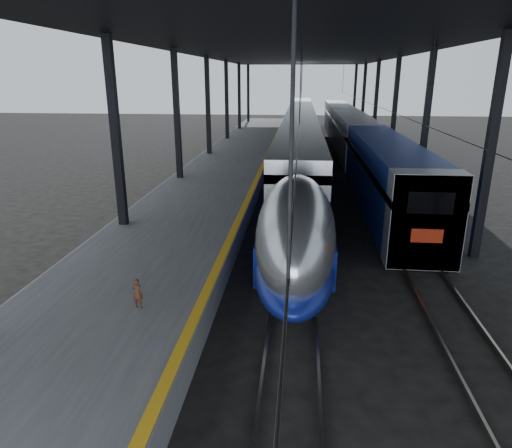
# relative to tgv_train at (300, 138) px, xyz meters

# --- Properties ---
(ground) EXTENTS (160.00, 160.00, 0.00)m
(ground) POSITION_rel_tgv_train_xyz_m (-2.00, -28.90, -1.93)
(ground) COLOR black
(ground) RESTS_ON ground
(platform) EXTENTS (6.00, 80.00, 1.00)m
(platform) POSITION_rel_tgv_train_xyz_m (-5.50, -8.90, -1.43)
(platform) COLOR #4C4C4F
(platform) RESTS_ON ground
(yellow_strip) EXTENTS (0.30, 80.00, 0.01)m
(yellow_strip) POSITION_rel_tgv_train_xyz_m (-2.70, -8.90, -0.92)
(yellow_strip) COLOR gold
(yellow_strip) RESTS_ON platform
(rails) EXTENTS (6.52, 80.00, 0.16)m
(rails) POSITION_rel_tgv_train_xyz_m (2.50, -8.90, -1.85)
(rails) COLOR slate
(rails) RESTS_ON ground
(canopy) EXTENTS (18.00, 75.00, 9.47)m
(canopy) POSITION_rel_tgv_train_xyz_m (-0.10, -8.90, 7.19)
(canopy) COLOR black
(canopy) RESTS_ON ground
(tgv_train) EXTENTS (2.87, 65.20, 4.12)m
(tgv_train) POSITION_rel_tgv_train_xyz_m (0.00, 0.00, 0.00)
(tgv_train) COLOR #B9BCC1
(tgv_train) RESTS_ON ground
(second_train) EXTENTS (2.85, 56.05, 3.92)m
(second_train) POSITION_rel_tgv_train_xyz_m (5.00, 1.43, 0.06)
(second_train) COLOR navy
(second_train) RESTS_ON ground
(child) EXTENTS (0.36, 0.27, 0.90)m
(child) POSITION_rel_tgv_train_xyz_m (-4.44, -31.50, -0.48)
(child) COLOR #492718
(child) RESTS_ON platform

